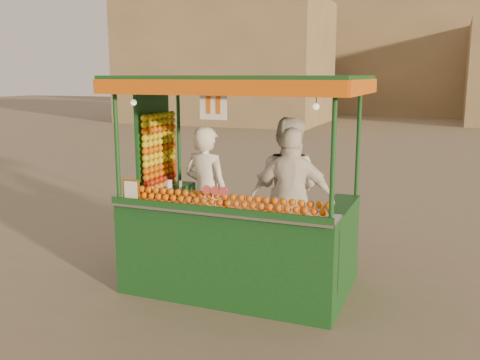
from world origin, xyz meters
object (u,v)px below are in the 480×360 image
at_px(vendor_left, 206,194).
at_px(juice_cart, 232,222).
at_px(vendor_middle, 287,188).
at_px(vendor_right, 292,200).

bearing_deg(vendor_left, juice_cart, 177.43).
bearing_deg(vendor_middle, vendor_left, 34.44).
relative_size(vendor_left, vendor_right, 0.99).
height_order(vendor_left, vendor_right, vendor_right).
bearing_deg(vendor_middle, vendor_right, 120.08).
bearing_deg(vendor_right, vendor_middle, -76.33).
xyz_separation_m(juice_cart, vendor_middle, (0.47, 0.52, 0.33)).
bearing_deg(vendor_right, vendor_left, -7.43).
height_order(vendor_middle, vendor_right, vendor_middle).
distance_m(vendor_left, vendor_right, 1.00).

